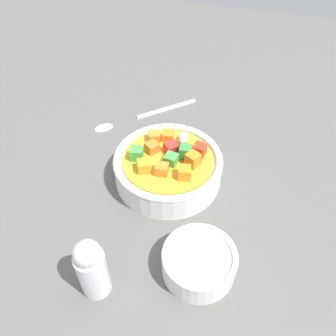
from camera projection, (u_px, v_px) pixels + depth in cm
name	position (u px, v px, depth cm)	size (l,w,h in cm)	color
ground_plane	(168.00, 182.00, 55.36)	(140.00, 140.00, 2.00)	#565451
soup_bowl_main	(168.00, 166.00, 52.80)	(16.34, 16.34, 6.16)	white
spoon	(145.00, 114.00, 65.46)	(15.18, 15.96, 0.87)	silver
side_bowl_small	(199.00, 262.00, 42.35)	(9.16, 9.16, 3.85)	white
pepper_shaker	(92.00, 268.00, 38.90)	(3.47, 3.47, 9.29)	silver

